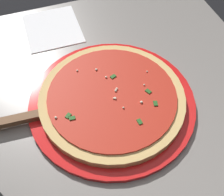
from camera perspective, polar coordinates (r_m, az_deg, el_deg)
restaurant_table at (r=0.72m, az=-0.93°, el=-11.79°), size 0.85×0.80×0.73m
serving_plate at (r=0.62m, az=0.00°, el=-0.82°), size 0.35×0.35×0.01m
pizza at (r=0.60m, az=0.00°, el=0.01°), size 0.30×0.30×0.02m
pizza_server at (r=0.60m, az=-15.30°, el=-3.57°), size 0.08×0.22×0.01m
napkin_folded_right at (r=0.80m, az=-11.45°, el=13.11°), size 0.16×0.14×0.00m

